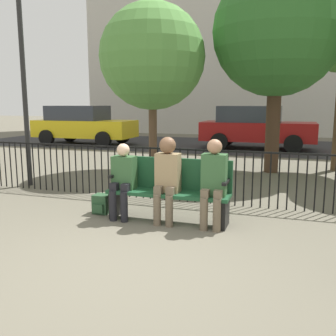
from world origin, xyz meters
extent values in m
plane|color=#605B4C|center=(0.00, 0.00, 0.00)|extent=(80.00, 80.00, 0.00)
cube|color=#194728|center=(0.00, 1.66, 0.42)|extent=(1.81, 0.45, 0.05)
cube|color=#194728|center=(0.00, 1.86, 0.69)|extent=(1.81, 0.05, 0.47)
cube|color=black|center=(-0.85, 1.66, 0.20)|extent=(0.06, 0.38, 0.40)
cube|color=black|center=(0.85, 1.66, 0.20)|extent=(0.06, 0.38, 0.40)
cube|color=black|center=(-0.85, 1.66, 0.65)|extent=(0.06, 0.38, 0.04)
cube|color=black|center=(0.85, 1.66, 0.65)|extent=(0.06, 0.38, 0.04)
cylinder|color=black|center=(-0.78, 1.44, 0.23)|extent=(0.11, 0.11, 0.45)
cylinder|color=black|center=(-0.60, 1.44, 0.23)|extent=(0.11, 0.11, 0.45)
cube|color=black|center=(-0.78, 1.54, 0.50)|extent=(0.11, 0.20, 0.12)
cube|color=black|center=(-0.60, 1.54, 0.50)|extent=(0.11, 0.20, 0.12)
cube|color=#335B33|center=(-0.69, 1.66, 0.70)|extent=(0.34, 0.22, 0.49)
sphere|color=beige|center=(-0.69, 1.64, 1.04)|extent=(0.19, 0.19, 0.19)
cylinder|color=brown|center=(-0.09, 1.44, 0.23)|extent=(0.11, 0.11, 0.45)
cylinder|color=brown|center=(0.09, 1.44, 0.23)|extent=(0.11, 0.11, 0.45)
cube|color=brown|center=(-0.09, 1.54, 0.50)|extent=(0.11, 0.20, 0.12)
cube|color=brown|center=(0.09, 1.54, 0.50)|extent=(0.11, 0.20, 0.12)
cube|color=#997F59|center=(0.00, 1.66, 0.73)|extent=(0.34, 0.22, 0.56)
sphere|color=brown|center=(0.00, 1.64, 1.13)|extent=(0.24, 0.24, 0.24)
cylinder|color=brown|center=(0.59, 1.44, 0.23)|extent=(0.11, 0.11, 0.45)
cylinder|color=brown|center=(0.77, 1.44, 0.23)|extent=(0.11, 0.11, 0.45)
cube|color=brown|center=(0.59, 1.54, 0.50)|extent=(0.11, 0.20, 0.12)
cube|color=brown|center=(0.77, 1.54, 0.50)|extent=(0.11, 0.20, 0.12)
cube|color=#335B33|center=(0.68, 1.66, 0.74)|extent=(0.34, 0.22, 0.58)
sphere|color=#A37556|center=(0.68, 1.64, 1.14)|extent=(0.21, 0.21, 0.21)
cube|color=#284C2D|center=(-1.13, 1.74, 0.15)|extent=(0.25, 0.22, 0.30)
cube|color=#284C2D|center=(-1.13, 1.61, 0.11)|extent=(0.17, 0.04, 0.14)
cylinder|color=black|center=(-4.08, 2.83, 0.47)|extent=(0.02, 0.02, 0.95)
cylinder|color=black|center=(-3.94, 2.83, 0.47)|extent=(0.02, 0.02, 0.95)
cylinder|color=black|center=(-3.80, 2.83, 0.47)|extent=(0.02, 0.02, 0.95)
cylinder|color=black|center=(-3.66, 2.83, 0.47)|extent=(0.02, 0.02, 0.95)
cylinder|color=black|center=(-3.52, 2.83, 0.47)|extent=(0.02, 0.02, 0.95)
cylinder|color=black|center=(-3.38, 2.83, 0.47)|extent=(0.02, 0.02, 0.95)
cylinder|color=black|center=(-3.24, 2.83, 0.47)|extent=(0.02, 0.02, 0.95)
cylinder|color=black|center=(-3.10, 2.83, 0.47)|extent=(0.02, 0.02, 0.95)
cylinder|color=black|center=(-2.96, 2.83, 0.47)|extent=(0.02, 0.02, 0.95)
cylinder|color=black|center=(-2.82, 2.83, 0.47)|extent=(0.02, 0.02, 0.95)
cylinder|color=black|center=(-2.68, 2.83, 0.47)|extent=(0.02, 0.02, 0.95)
cylinder|color=black|center=(-2.54, 2.83, 0.47)|extent=(0.02, 0.02, 0.95)
cylinder|color=black|center=(-2.40, 2.83, 0.47)|extent=(0.02, 0.02, 0.95)
cylinder|color=black|center=(-2.26, 2.83, 0.47)|extent=(0.02, 0.02, 0.95)
cylinder|color=black|center=(-2.12, 2.83, 0.47)|extent=(0.02, 0.02, 0.95)
cylinder|color=black|center=(-1.98, 2.83, 0.47)|extent=(0.02, 0.02, 0.95)
cylinder|color=black|center=(-1.84, 2.83, 0.47)|extent=(0.02, 0.02, 0.95)
cylinder|color=black|center=(-1.70, 2.83, 0.47)|extent=(0.02, 0.02, 0.95)
cylinder|color=black|center=(-1.56, 2.83, 0.47)|extent=(0.02, 0.02, 0.95)
cylinder|color=black|center=(-1.42, 2.83, 0.47)|extent=(0.02, 0.02, 0.95)
cylinder|color=black|center=(-1.28, 2.83, 0.47)|extent=(0.02, 0.02, 0.95)
cylinder|color=black|center=(-1.14, 2.83, 0.47)|extent=(0.02, 0.02, 0.95)
cylinder|color=black|center=(-1.00, 2.83, 0.47)|extent=(0.02, 0.02, 0.95)
cylinder|color=black|center=(-0.86, 2.83, 0.47)|extent=(0.02, 0.02, 0.95)
cylinder|color=black|center=(-0.72, 2.83, 0.47)|extent=(0.02, 0.02, 0.95)
cylinder|color=black|center=(-0.58, 2.83, 0.47)|extent=(0.02, 0.02, 0.95)
cylinder|color=black|center=(-0.44, 2.83, 0.47)|extent=(0.02, 0.02, 0.95)
cylinder|color=black|center=(-0.30, 2.83, 0.47)|extent=(0.02, 0.02, 0.95)
cylinder|color=black|center=(-0.16, 2.83, 0.47)|extent=(0.02, 0.02, 0.95)
cylinder|color=black|center=(-0.02, 2.83, 0.47)|extent=(0.02, 0.02, 0.95)
cylinder|color=black|center=(0.12, 2.83, 0.47)|extent=(0.02, 0.02, 0.95)
cylinder|color=black|center=(0.26, 2.83, 0.47)|extent=(0.02, 0.02, 0.95)
cylinder|color=black|center=(0.40, 2.83, 0.47)|extent=(0.02, 0.02, 0.95)
cylinder|color=black|center=(0.54, 2.83, 0.47)|extent=(0.02, 0.02, 0.95)
cylinder|color=black|center=(0.68, 2.83, 0.47)|extent=(0.02, 0.02, 0.95)
cylinder|color=black|center=(0.82, 2.83, 0.47)|extent=(0.02, 0.02, 0.95)
cylinder|color=black|center=(0.96, 2.83, 0.47)|extent=(0.02, 0.02, 0.95)
cylinder|color=black|center=(1.10, 2.83, 0.47)|extent=(0.02, 0.02, 0.95)
cylinder|color=black|center=(1.24, 2.83, 0.47)|extent=(0.02, 0.02, 0.95)
cylinder|color=black|center=(1.38, 2.83, 0.47)|extent=(0.02, 0.02, 0.95)
cylinder|color=black|center=(1.52, 2.83, 0.47)|extent=(0.02, 0.02, 0.95)
cylinder|color=black|center=(1.66, 2.83, 0.47)|extent=(0.02, 0.02, 0.95)
cylinder|color=black|center=(1.80, 2.83, 0.47)|extent=(0.02, 0.02, 0.95)
cylinder|color=black|center=(1.94, 2.83, 0.47)|extent=(0.02, 0.02, 0.95)
cylinder|color=black|center=(2.08, 2.83, 0.47)|extent=(0.02, 0.02, 0.95)
cylinder|color=black|center=(2.22, 2.83, 0.47)|extent=(0.02, 0.02, 0.95)
cylinder|color=black|center=(2.36, 2.83, 0.47)|extent=(0.02, 0.02, 0.95)
cube|color=black|center=(0.00, 2.83, 0.93)|extent=(9.00, 0.03, 0.03)
cylinder|color=brown|center=(-1.66, 5.50, 1.07)|extent=(0.21, 0.21, 2.14)
sphere|color=#569342|center=(-1.66, 5.50, 2.85)|extent=(2.60, 2.60, 2.60)
cylinder|color=#422D1E|center=(1.23, 6.31, 1.28)|extent=(0.35, 0.35, 2.57)
sphere|color=#2D6628|center=(1.23, 6.31, 3.42)|extent=(3.09, 3.09, 3.09)
cylinder|color=black|center=(-3.56, 3.10, 1.95)|extent=(0.10, 0.10, 3.90)
cube|color=#2B2B2D|center=(0.00, 12.00, 0.00)|extent=(24.00, 6.00, 0.01)
cube|color=maroon|center=(0.47, 11.18, 0.67)|extent=(4.20, 1.70, 0.70)
cube|color=#2D333D|center=(0.16, 11.18, 1.32)|extent=(2.31, 1.56, 0.60)
cylinder|color=black|center=(1.78, 10.31, 0.32)|extent=(0.64, 0.20, 0.64)
cylinder|color=black|center=(1.78, 12.05, 0.32)|extent=(0.64, 0.20, 0.64)
cylinder|color=black|center=(-0.83, 10.31, 0.32)|extent=(0.64, 0.20, 0.64)
cylinder|color=black|center=(-0.83, 12.05, 0.32)|extent=(0.64, 0.20, 0.64)
cube|color=yellow|center=(-6.59, 10.55, 0.67)|extent=(4.20, 1.70, 0.70)
cube|color=#2D333D|center=(-6.90, 10.55, 1.32)|extent=(2.31, 1.56, 0.60)
cylinder|color=black|center=(-5.29, 9.68, 0.32)|extent=(0.64, 0.20, 0.64)
cylinder|color=black|center=(-5.29, 11.42, 0.32)|extent=(0.64, 0.20, 0.64)
cylinder|color=black|center=(-7.89, 9.68, 0.32)|extent=(0.64, 0.20, 0.64)
cylinder|color=black|center=(-7.89, 11.42, 0.32)|extent=(0.64, 0.20, 0.64)
camera|label=1|loc=(1.65, -3.40, 1.72)|focal=40.00mm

